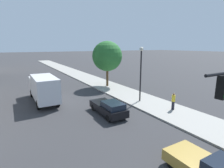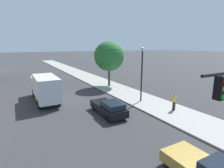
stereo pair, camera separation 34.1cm
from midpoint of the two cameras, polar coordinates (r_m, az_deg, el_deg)
sidewalk at (r=25.81m, az=2.42°, el=-1.93°), size 4.51×120.00×0.15m
street_lamp at (r=19.98m, az=10.05°, el=5.51°), size 0.44×0.44×6.08m
street_tree at (r=27.56m, az=-0.60°, el=8.88°), size 4.59×4.59×6.94m
car_black at (r=16.74m, az=-0.39°, el=-7.57°), size 1.78×4.55×1.42m
box_truck at (r=21.69m, az=-20.27°, el=-0.91°), size 2.25×7.63×3.09m
pedestrian_yellow_shirt at (r=18.55m, az=19.79°, el=-5.31°), size 0.34×0.34×1.70m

